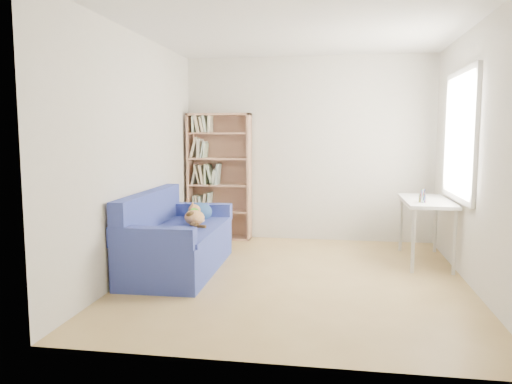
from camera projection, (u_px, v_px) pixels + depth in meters
ground at (296, 278)px, 5.28m from camera, size 4.00×4.00×0.00m
room_shell at (307, 123)px, 5.10m from camera, size 3.54×4.04×2.62m
sofa at (176, 241)px, 5.57m from camera, size 0.88×1.79×0.88m
bookshelf at (220, 182)px, 7.19m from camera, size 0.90×0.28×1.81m
desk at (426, 206)px, 5.88m from camera, size 0.53×1.16×0.75m
pen_cup at (422, 197)px, 5.62m from camera, size 0.08×0.08×0.16m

